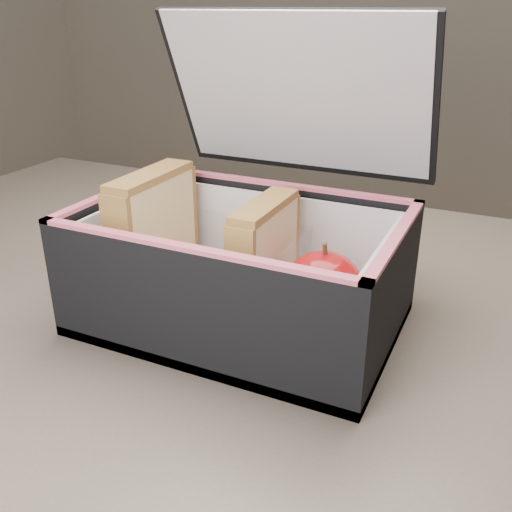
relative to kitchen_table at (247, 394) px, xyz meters
The scene contains 8 objects.
kitchen_table is the anchor object (origin of this frame).
lunch_bag 0.15m from the kitchen_table, 122.43° to the right, with size 0.28×0.26×0.27m.
plastic_tub 0.14m from the kitchen_table, behind, with size 0.16×0.12×0.07m, color white, non-canonical shape.
sandwich_left 0.19m from the kitchen_table, behind, with size 0.03×0.11×0.12m.
sandwich_right 0.16m from the kitchen_table, ahead, with size 0.03×0.09×0.10m.
carrot_sticks 0.13m from the kitchen_table, 155.31° to the left, with size 0.04×0.14×0.03m.
paper_napkin 0.14m from the kitchen_table, ahead, with size 0.08×0.08×0.01m, color white.
red_apple 0.16m from the kitchen_table, ahead, with size 0.08×0.08×0.07m.
Camera 1 is at (0.21, -0.42, 1.03)m, focal length 40.00 mm.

